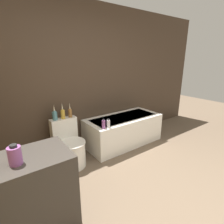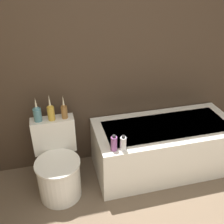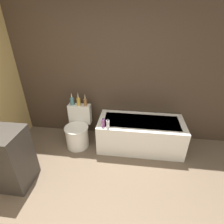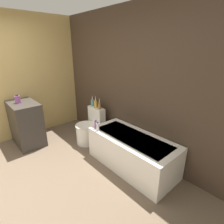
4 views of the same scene
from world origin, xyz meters
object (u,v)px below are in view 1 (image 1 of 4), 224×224
vase_silver (63,113)px  shampoo_bottle_short (108,124)px  soap_bottle_glass (15,155)px  shampoo_bottle_tall (104,124)px  vase_bronze (70,112)px  toilet (70,148)px  bathtub (123,130)px  vase_gold (55,115)px

vase_silver → shampoo_bottle_short: size_ratio=1.70×
soap_bottle_glass → shampoo_bottle_tall: (1.37, 0.86, -0.34)m
shampoo_bottle_tall → vase_bronze: bearing=135.2°
vase_silver → shampoo_bottle_tall: 0.68m
vase_bronze → toilet: bearing=-121.8°
bathtub → vase_bronze: 1.17m
vase_silver → shampoo_bottle_tall: vase_silver is taller
toilet → shampoo_bottle_tall: 0.65m
vase_gold → shampoo_bottle_short: bearing=-30.1°
vase_bronze → shampoo_bottle_tall: (0.40, -0.40, -0.18)m
bathtub → soap_bottle_glass: soap_bottle_glass is taller
vase_gold → vase_bronze: 0.25m
shampoo_bottle_tall → shampoo_bottle_short: 0.08m
vase_silver → shampoo_bottle_short: bearing=-34.2°
vase_gold → vase_bronze: vase_gold is taller
vase_bronze → shampoo_bottle_tall: vase_bronze is taller
toilet → vase_gold: bearing=120.7°
bathtub → vase_bronze: size_ratio=6.22×
shampoo_bottle_short → vase_gold: bearing=149.9°
soap_bottle_glass → vase_gold: soap_bottle_glass is taller
soap_bottle_glass → vase_bronze: soap_bottle_glass is taller
vase_silver → shampoo_bottle_short: vase_silver is taller
toilet → shampoo_bottle_short: bearing=-19.2°
vase_bronze → shampoo_bottle_short: size_ratio=1.56×
toilet → vase_bronze: (0.13, 0.20, 0.52)m
shampoo_bottle_tall → vase_silver: bearing=143.2°
toilet → shampoo_bottle_short: 0.73m
bathtub → vase_silver: 1.29m
soap_bottle_glass → shampoo_bottle_tall: bearing=32.2°
vase_bronze → bathtub: bearing=-7.5°
vase_gold → vase_silver: 0.13m
vase_silver → soap_bottle_glass: bearing=-124.0°
bathtub → soap_bottle_glass: (-2.01, -1.12, 0.69)m
bathtub → shampoo_bottle_tall: (-0.64, -0.26, 0.35)m
toilet → shampoo_bottle_tall: (0.52, -0.19, 0.34)m
vase_gold → soap_bottle_glass: bearing=-119.6°
vase_gold → shampoo_bottle_tall: (0.65, -0.40, -0.18)m
bathtub → toilet: (-1.16, -0.07, 0.01)m
vase_gold → vase_silver: bearing=-5.4°
bathtub → shampoo_bottle_short: 0.71m
soap_bottle_glass → shampoo_bottle_short: soap_bottle_glass is taller
bathtub → vase_silver: bearing=173.5°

